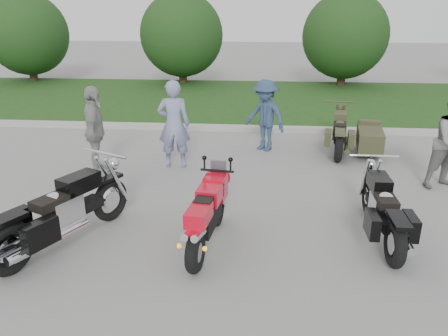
# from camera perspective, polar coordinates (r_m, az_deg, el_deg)

# --- Properties ---
(ground) EXTENTS (80.00, 80.00, 0.00)m
(ground) POSITION_cam_1_polar(r_m,az_deg,el_deg) (6.99, 0.19, -8.32)
(ground) COLOR gray
(ground) RESTS_ON ground
(curb) EXTENTS (60.00, 0.30, 0.15)m
(curb) POSITION_cam_1_polar(r_m,az_deg,el_deg) (12.56, 2.39, 5.18)
(curb) COLOR #A8A59E
(curb) RESTS_ON ground
(grass_strip) EXTENTS (60.00, 8.00, 0.14)m
(grass_strip) POSITION_cam_1_polar(r_m,az_deg,el_deg) (16.60, 3.03, 8.89)
(grass_strip) COLOR #32591E
(grass_strip) RESTS_ON ground
(tree_far_left) EXTENTS (3.60, 3.60, 4.00)m
(tree_far_left) POSITION_cam_1_polar(r_m,az_deg,el_deg) (22.27, -24.28, 15.65)
(tree_far_left) COLOR #3F2B1C
(tree_far_left) RESTS_ON ground
(tree_mid_left) EXTENTS (3.60, 3.60, 4.00)m
(tree_mid_left) POSITION_cam_1_polar(r_m,az_deg,el_deg) (19.96, -5.54, 16.91)
(tree_mid_left) COLOR #3F2B1C
(tree_mid_left) RESTS_ON ground
(tree_mid_right) EXTENTS (3.60, 3.60, 4.00)m
(tree_mid_right) POSITION_cam_1_polar(r_m,az_deg,el_deg) (19.96, 15.53, 16.30)
(tree_mid_right) COLOR #3F2B1C
(tree_mid_right) RESTS_ON ground
(sportbike_red) EXTENTS (0.49, 1.95, 0.92)m
(sportbike_red) POSITION_cam_1_polar(r_m,az_deg,el_deg) (6.33, -2.26, -6.03)
(sportbike_red) COLOR black
(sportbike_red) RESTS_ON ground
(cruiser_left) EXTENTS (1.29, 2.39, 1.00)m
(cruiser_left) POSITION_cam_1_polar(r_m,az_deg,el_deg) (6.78, -20.82, -5.88)
(cruiser_left) COLOR black
(cruiser_left) RESTS_ON ground
(cruiser_right) EXTENTS (0.38, 2.31, 0.89)m
(cruiser_right) POSITION_cam_1_polar(r_m,az_deg,el_deg) (7.00, 20.11, -5.48)
(cruiser_right) COLOR black
(cruiser_right) RESTS_ON ground
(cruiser_sidecar) EXTENTS (1.35, 2.34, 0.90)m
(cruiser_sidecar) POSITION_cam_1_polar(r_m,az_deg,el_deg) (10.95, 16.97, 3.92)
(cruiser_sidecar) COLOR black
(cruiser_sidecar) RESTS_ON ground
(person_stripe) EXTENTS (0.74, 0.52, 1.92)m
(person_stripe) POSITION_cam_1_polar(r_m,az_deg,el_deg) (9.54, -6.57, 5.68)
(person_stripe) COLOR #8185B0
(person_stripe) RESTS_ON ground
(person_denim) EXTENTS (1.28, 1.19, 1.74)m
(person_denim) POSITION_cam_1_polar(r_m,az_deg,el_deg) (10.71, 5.40, 6.83)
(person_denim) COLOR navy
(person_denim) RESTS_ON ground
(person_back) EXTENTS (0.72, 1.17, 1.86)m
(person_back) POSITION_cam_1_polar(r_m,az_deg,el_deg) (9.45, -16.50, 4.65)
(person_back) COLOR #9C9D97
(person_back) RESTS_ON ground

